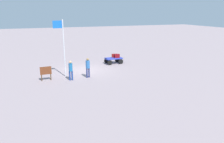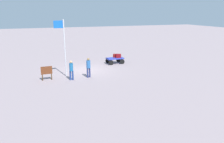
{
  "view_description": "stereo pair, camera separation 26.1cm",
  "coord_description": "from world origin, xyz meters",
  "px_view_note": "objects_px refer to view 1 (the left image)",
  "views": [
    {
      "loc": [
        5.13,
        20.42,
        5.6
      ],
      "look_at": [
        -0.51,
        6.0,
        1.36
      ],
      "focal_mm": 35.49,
      "sensor_mm": 36.0,
      "label": 1
    },
    {
      "loc": [
        4.88,
        20.51,
        5.6
      ],
      "look_at": [
        -0.51,
        6.0,
        1.36
      ],
      "focal_mm": 35.49,
      "sensor_mm": 36.0,
      "label": 2
    }
  ],
  "objects_px": {
    "flagpole": "(63,43)",
    "worker_trailing": "(71,69)",
    "suitcase_maroon": "(115,56)",
    "luggage_cart": "(113,60)",
    "worker_lead": "(88,66)",
    "suitcase_olive": "(117,56)",
    "signboard": "(46,72)"
  },
  "relations": [
    {
      "from": "suitcase_olive",
      "to": "flagpole",
      "type": "distance_m",
      "value": 7.33
    },
    {
      "from": "worker_trailing",
      "to": "signboard",
      "type": "relative_size",
      "value": 1.41
    },
    {
      "from": "luggage_cart",
      "to": "flagpole",
      "type": "distance_m",
      "value": 7.11
    },
    {
      "from": "worker_trailing",
      "to": "signboard",
      "type": "distance_m",
      "value": 2.06
    },
    {
      "from": "suitcase_olive",
      "to": "signboard",
      "type": "distance_m",
      "value": 8.72
    },
    {
      "from": "suitcase_olive",
      "to": "suitcase_maroon",
      "type": "bearing_deg",
      "value": -61.33
    },
    {
      "from": "suitcase_maroon",
      "to": "worker_trailing",
      "type": "relative_size",
      "value": 0.41
    },
    {
      "from": "luggage_cart",
      "to": "worker_trailing",
      "type": "bearing_deg",
      "value": 38.1
    },
    {
      "from": "suitcase_olive",
      "to": "worker_lead",
      "type": "xyz_separation_m",
      "value": [
        4.45,
        4.11,
        0.17
      ]
    },
    {
      "from": "luggage_cart",
      "to": "signboard",
      "type": "bearing_deg",
      "value": 26.22
    },
    {
      "from": "worker_lead",
      "to": "signboard",
      "type": "bearing_deg",
      "value": -7.28
    },
    {
      "from": "luggage_cart",
      "to": "worker_trailing",
      "type": "xyz_separation_m",
      "value": [
        5.56,
        4.36,
        0.5
      ]
    },
    {
      "from": "worker_lead",
      "to": "flagpole",
      "type": "distance_m",
      "value": 2.89
    },
    {
      "from": "luggage_cart",
      "to": "suitcase_olive",
      "type": "distance_m",
      "value": 0.57
    },
    {
      "from": "flagpole",
      "to": "worker_lead",
      "type": "bearing_deg",
      "value": 150.95
    },
    {
      "from": "suitcase_olive",
      "to": "worker_lead",
      "type": "relative_size",
      "value": 0.35
    },
    {
      "from": "flagpole",
      "to": "worker_trailing",
      "type": "bearing_deg",
      "value": 105.23
    },
    {
      "from": "worker_lead",
      "to": "flagpole",
      "type": "bearing_deg",
      "value": -29.05
    },
    {
      "from": "worker_trailing",
      "to": "signboard",
      "type": "bearing_deg",
      "value": -19.02
    },
    {
      "from": "suitcase_olive",
      "to": "suitcase_maroon",
      "type": "height_order",
      "value": "suitcase_olive"
    },
    {
      "from": "worker_trailing",
      "to": "flagpole",
      "type": "xyz_separation_m",
      "value": [
        0.34,
        -1.27,
        1.99
      ]
    },
    {
      "from": "worker_trailing",
      "to": "luggage_cart",
      "type": "bearing_deg",
      "value": -141.9
    },
    {
      "from": "worker_lead",
      "to": "worker_trailing",
      "type": "xyz_separation_m",
      "value": [
        1.53,
        0.22,
        -0.06
      ]
    },
    {
      "from": "worker_lead",
      "to": "signboard",
      "type": "height_order",
      "value": "worker_lead"
    },
    {
      "from": "worker_lead",
      "to": "signboard",
      "type": "xyz_separation_m",
      "value": [
        3.47,
        -0.44,
        -0.25
      ]
    },
    {
      "from": "suitcase_olive",
      "to": "worker_trailing",
      "type": "height_order",
      "value": "worker_trailing"
    },
    {
      "from": "worker_trailing",
      "to": "suitcase_maroon",
      "type": "bearing_deg",
      "value": -141.29
    },
    {
      "from": "worker_trailing",
      "to": "flagpole",
      "type": "relative_size",
      "value": 0.34
    },
    {
      "from": "suitcase_olive",
      "to": "flagpole",
      "type": "xyz_separation_m",
      "value": [
        6.32,
        3.07,
        2.1
      ]
    },
    {
      "from": "worker_trailing",
      "to": "worker_lead",
      "type": "bearing_deg",
      "value": -171.65
    },
    {
      "from": "suitcase_olive",
      "to": "worker_lead",
      "type": "bearing_deg",
      "value": 42.76
    },
    {
      "from": "worker_lead",
      "to": "suitcase_maroon",
      "type": "bearing_deg",
      "value": -133.99
    }
  ]
}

